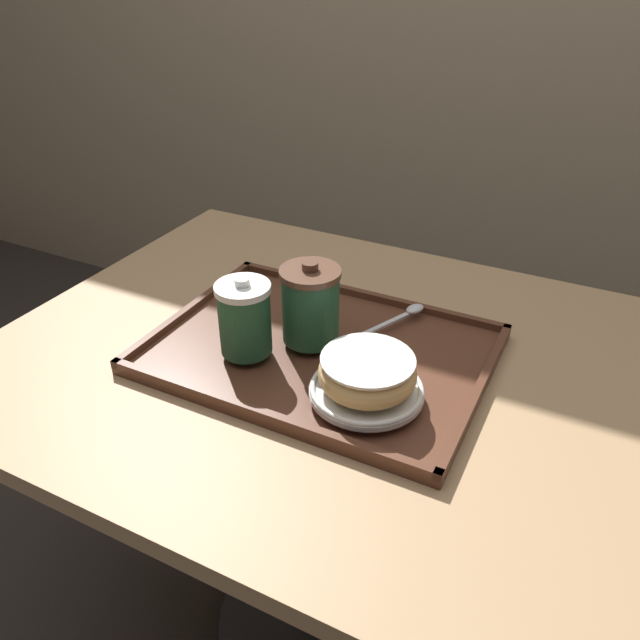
# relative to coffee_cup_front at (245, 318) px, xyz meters

# --- Properties ---
(ground_plane) EXTENTS (12.00, 12.00, 0.00)m
(ground_plane) POSITION_rel_coffee_cup_front_xyz_m (0.09, 0.08, -0.80)
(ground_plane) COLOR #332D28
(cafe_table) EXTENTS (1.01, 0.82, 0.72)m
(cafe_table) POSITION_rel_coffee_cup_front_xyz_m (0.09, 0.08, -0.24)
(cafe_table) COLOR tan
(cafe_table) RESTS_ON ground_plane
(serving_tray) EXTENTS (0.50, 0.37, 0.02)m
(serving_tray) POSITION_rel_coffee_cup_front_xyz_m (0.09, 0.07, -0.07)
(serving_tray) COLOR #512D1E
(serving_tray) RESTS_ON cafe_table
(coffee_cup_front) EXTENTS (0.08, 0.08, 0.12)m
(coffee_cup_front) POSITION_rel_coffee_cup_front_xyz_m (0.00, 0.00, 0.00)
(coffee_cup_front) COLOR #235638
(coffee_cup_front) RESTS_ON serving_tray
(coffee_cup_rear) EXTENTS (0.09, 0.09, 0.13)m
(coffee_cup_rear) POSITION_rel_coffee_cup_front_xyz_m (0.07, 0.07, 0.00)
(coffee_cup_rear) COLOR #235638
(coffee_cup_rear) RESTS_ON serving_tray
(plate_with_chocolate_donut) EXTENTS (0.16, 0.16, 0.01)m
(plate_with_chocolate_donut) POSITION_rel_coffee_cup_front_xyz_m (0.20, -0.02, -0.05)
(plate_with_chocolate_donut) COLOR white
(plate_with_chocolate_donut) RESTS_ON serving_tray
(donut_chocolate_glazed) EXTENTS (0.13, 0.13, 0.04)m
(donut_chocolate_glazed) POSITION_rel_coffee_cup_front_xyz_m (0.20, -0.02, -0.02)
(donut_chocolate_glazed) COLOR #DBB270
(donut_chocolate_glazed) RESTS_ON plate_with_chocolate_donut
(spoon) EXTENTS (0.07, 0.13, 0.01)m
(spoon) POSITION_rel_coffee_cup_front_xyz_m (0.18, 0.20, -0.05)
(spoon) COLOR silver
(spoon) RESTS_ON serving_tray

